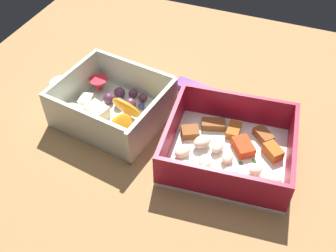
% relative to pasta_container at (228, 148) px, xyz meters
% --- Properties ---
extents(table_surface, '(0.80, 0.80, 0.02)m').
position_rel_pasta_container_xyz_m(table_surface, '(-0.09, -0.00, -0.03)').
color(table_surface, '#9E7547').
rests_on(table_surface, ground).
extents(pasta_container, '(0.19, 0.17, 0.06)m').
position_rel_pasta_container_xyz_m(pasta_container, '(0.00, 0.00, 0.00)').
color(pasta_container, white).
rests_on(pasta_container, table_surface).
extents(fruit_bowl, '(0.17, 0.15, 0.06)m').
position_rel_pasta_container_xyz_m(fruit_bowl, '(-0.19, 0.01, 0.00)').
color(fruit_bowl, silver).
rests_on(fruit_bowl, table_surface).
extents(candy_bar, '(0.07, 0.04, 0.01)m').
position_rel_pasta_container_xyz_m(candy_bar, '(-0.09, 0.12, -0.01)').
color(candy_bar, '#51197A').
rests_on(candy_bar, table_surface).
extents(paper_cup_liner, '(0.03, 0.03, 0.02)m').
position_rel_pasta_container_xyz_m(paper_cup_liner, '(-0.30, 0.04, -0.01)').
color(paper_cup_liner, white).
rests_on(paper_cup_liner, table_surface).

